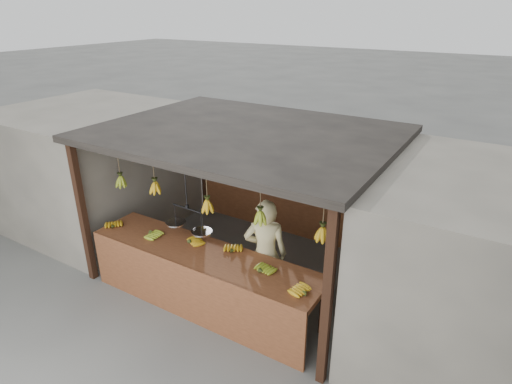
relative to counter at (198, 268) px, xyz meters
The scene contains 9 objects.
ground 1.42m from the counter, 89.62° to the left, with size 80.00×80.00×0.00m, color #5B5B57.
stall 2.01m from the counter, 89.70° to the left, with size 4.30×3.30×2.40m.
neighbor_left 3.82m from the counter, 161.06° to the left, with size 3.00×3.00×2.30m, color slate.
neighbor_right 3.84m from the counter, 18.86° to the left, with size 3.00×3.00×2.30m, color slate.
counter is the anchor object (origin of this frame).
hanging_bananas 1.54m from the counter, 89.78° to the left, with size 3.58×2.20×0.39m.
balance_scale 0.64m from the counter, 144.62° to the left, with size 0.78×0.31×0.86m.
vendor 0.96m from the counter, 41.50° to the left, with size 0.61×0.40×1.68m, color beige.
bag_bundles 3.25m from the counter, 52.97° to the left, with size 0.08×0.26×1.23m.
Camera 1 is at (3.30, -5.10, 4.06)m, focal length 30.00 mm.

